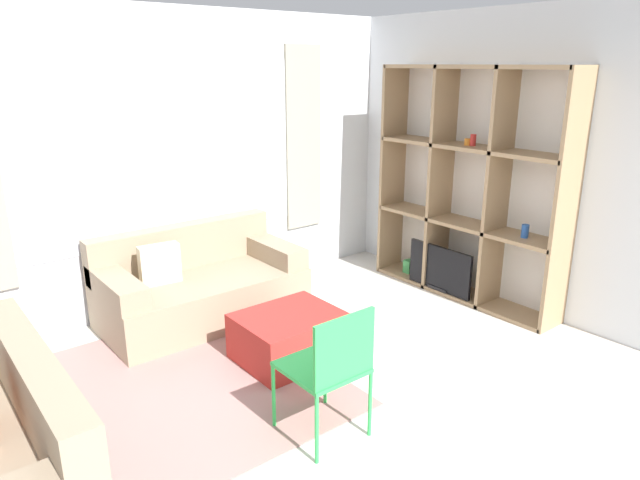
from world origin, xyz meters
The scene contains 8 objects.
ground_plane centered at (0.00, 0.00, 0.00)m, with size 16.00×16.00×0.00m, color beige.
wall_back centered at (0.00, 3.20, 1.36)m, with size 6.19×0.11×2.70m.
wall_right centered at (2.53, 1.58, 1.35)m, with size 0.07×4.36×2.70m, color silver.
area_rug centered at (-0.77, 1.73, 0.01)m, with size 2.22×2.14×0.01m, color gray.
shelving_unit centered at (2.35, 1.58, 1.06)m, with size 0.37×2.01×2.20m.
couch_main centered at (0.03, 2.71, 0.29)m, with size 1.75×0.90×0.81m.
ottoman centered at (0.21, 1.58, 0.19)m, with size 0.77×0.63×0.37m.
folding_chair centered at (-0.17, 0.61, 0.52)m, with size 0.44×0.46×0.86m.
Camera 1 is at (-2.09, -1.69, 2.22)m, focal length 32.00 mm.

